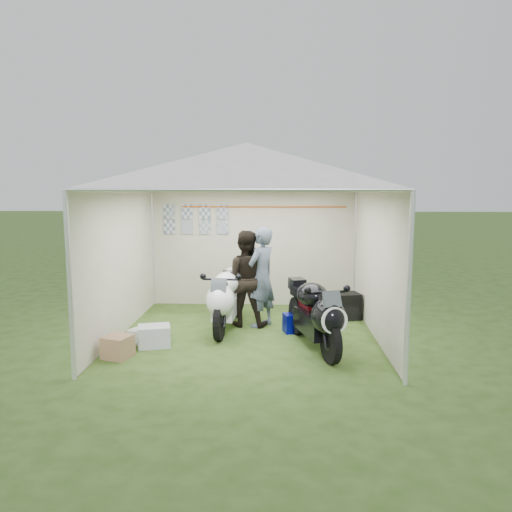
% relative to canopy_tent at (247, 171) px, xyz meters
% --- Properties ---
extents(ground, '(80.00, 80.00, 0.00)m').
position_rel_canopy_tent_xyz_m(ground, '(0.00, -0.03, -2.58)').
color(ground, '#2D4815').
rests_on(ground, ground).
extents(canopy_tent, '(5.66, 5.66, 3.00)m').
position_rel_canopy_tent_xyz_m(canopy_tent, '(0.00, 0.00, 0.00)').
color(canopy_tent, silver).
rests_on(canopy_tent, ground).
extents(motorcycle_white, '(0.52, 1.97, 0.97)m').
position_rel_canopy_tent_xyz_m(motorcycle_white, '(-0.37, 0.18, -2.03)').
color(motorcycle_white, black).
rests_on(motorcycle_white, ground).
extents(motorcycle_black, '(0.81, 1.95, 0.98)m').
position_rel_canopy_tent_xyz_m(motorcycle_black, '(1.03, -0.78, -2.03)').
color(motorcycle_black, black).
rests_on(motorcycle_black, ground).
extents(paddock_stand, '(0.46, 0.35, 0.30)m').
position_rel_canopy_tent_xyz_m(paddock_stand, '(0.79, 0.09, -2.42)').
color(paddock_stand, '#080FA9').
rests_on(paddock_stand, ground).
extents(person_dark_jacket, '(0.84, 0.69, 1.62)m').
position_rel_canopy_tent_xyz_m(person_dark_jacket, '(-0.07, 0.46, -1.77)').
color(person_dark_jacket, black).
rests_on(person_dark_jacket, ground).
extents(person_blue_jacket, '(0.68, 0.73, 1.68)m').
position_rel_canopy_tent_xyz_m(person_blue_jacket, '(0.21, 0.43, -1.74)').
color(person_blue_jacket, slate).
rests_on(person_blue_jacket, ground).
extents(equipment_box, '(0.54, 0.47, 0.46)m').
position_rel_canopy_tent_xyz_m(equipment_box, '(1.70, 0.95, -2.34)').
color(equipment_box, black).
rests_on(equipment_box, ground).
extents(crate_0, '(0.54, 0.47, 0.31)m').
position_rel_canopy_tent_xyz_m(crate_0, '(-1.34, -0.73, -2.42)').
color(crate_0, '#B6BAC0').
rests_on(crate_0, ground).
extents(crate_1, '(0.43, 0.43, 0.31)m').
position_rel_canopy_tent_xyz_m(crate_1, '(-1.71, -1.24, -2.42)').
color(crate_1, '#8F6B4B').
rests_on(crate_1, ground).
extents(crate_2, '(0.36, 0.34, 0.21)m').
position_rel_canopy_tent_xyz_m(crate_2, '(-1.59, -0.61, -2.47)').
color(crate_2, '#B2B5BB').
rests_on(crate_2, ground).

